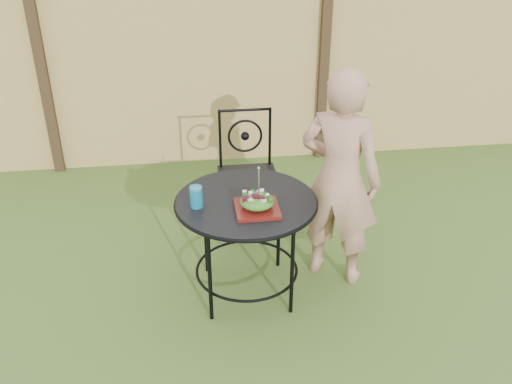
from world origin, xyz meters
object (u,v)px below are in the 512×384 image
patio_table (246,219)px  patio_chair (247,169)px  diner (340,179)px  salad_plate (257,209)px

patio_table → patio_chair: patio_chair is taller
patio_table → diner: diner is taller
patio_table → patio_chair: 0.89m
patio_table → salad_plate: (0.05, -0.14, 0.15)m
diner → salad_plate: (-0.59, -0.26, -0.03)m
patio_chair → salad_plate: (-0.06, -1.01, 0.23)m
diner → salad_plate: 0.64m
patio_table → salad_plate: size_ratio=3.42×
patio_chair → salad_plate: size_ratio=3.52×
patio_chair → salad_plate: bearing=-93.2°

